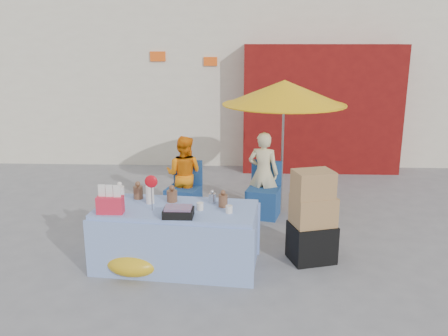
{
  "coord_description": "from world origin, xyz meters",
  "views": [
    {
      "loc": [
        0.6,
        -5.58,
        2.67
      ],
      "look_at": [
        0.34,
        0.6,
        1.0
      ],
      "focal_mm": 38.0,
      "sensor_mm": 36.0,
      "label": 1
    }
  ],
  "objects_px": {
    "chair_left": "(184,199)",
    "vendor_orange": "(184,175)",
    "box_stack": "(312,220)",
    "umbrella": "(284,93)",
    "chair_right": "(263,200)",
    "market_table": "(176,236)",
    "vendor_beige": "(263,173)"
  },
  "relations": [
    {
      "from": "chair_left",
      "to": "umbrella",
      "type": "height_order",
      "value": "umbrella"
    },
    {
      "from": "market_table",
      "to": "box_stack",
      "type": "height_order",
      "value": "market_table"
    },
    {
      "from": "chair_left",
      "to": "vendor_orange",
      "type": "bearing_deg",
      "value": 106.01
    },
    {
      "from": "vendor_orange",
      "to": "umbrella",
      "type": "distance_m",
      "value": 2.01
    },
    {
      "from": "vendor_beige",
      "to": "umbrella",
      "type": "distance_m",
      "value": 1.28
    },
    {
      "from": "vendor_beige",
      "to": "box_stack",
      "type": "relative_size",
      "value": 1.13
    },
    {
      "from": "chair_left",
      "to": "umbrella",
      "type": "relative_size",
      "value": 0.41
    },
    {
      "from": "market_table",
      "to": "chair_left",
      "type": "height_order",
      "value": "market_table"
    },
    {
      "from": "chair_left",
      "to": "box_stack",
      "type": "relative_size",
      "value": 0.73
    },
    {
      "from": "umbrella",
      "to": "market_table",
      "type": "bearing_deg",
      "value": -124.98
    },
    {
      "from": "vendor_beige",
      "to": "box_stack",
      "type": "bearing_deg",
      "value": 122.25
    },
    {
      "from": "box_stack",
      "to": "chair_left",
      "type": "bearing_deg",
      "value": 139.25
    },
    {
      "from": "vendor_beige",
      "to": "umbrella",
      "type": "bearing_deg",
      "value": -139.09
    },
    {
      "from": "vendor_orange",
      "to": "box_stack",
      "type": "relative_size",
      "value": 1.06
    },
    {
      "from": "vendor_orange",
      "to": "umbrella",
      "type": "xyz_separation_m",
      "value": [
        1.55,
        0.15,
        1.27
      ]
    },
    {
      "from": "vendor_orange",
      "to": "vendor_beige",
      "type": "distance_m",
      "value": 1.25
    },
    {
      "from": "chair_left",
      "to": "vendor_beige",
      "type": "xyz_separation_m",
      "value": [
        1.25,
        0.13,
        0.4
      ]
    },
    {
      "from": "chair_left",
      "to": "vendor_orange",
      "type": "xyz_separation_m",
      "value": [
        -0.0,
        0.13,
        0.36
      ]
    },
    {
      "from": "market_table",
      "to": "umbrella",
      "type": "bearing_deg",
      "value": 60.91
    },
    {
      "from": "chair_left",
      "to": "vendor_orange",
      "type": "height_order",
      "value": "vendor_orange"
    },
    {
      "from": "vendor_orange",
      "to": "umbrella",
      "type": "bearing_deg",
      "value": -160.13
    },
    {
      "from": "market_table",
      "to": "umbrella",
      "type": "distance_m",
      "value": 2.9
    },
    {
      "from": "umbrella",
      "to": "chair_right",
      "type": "bearing_deg",
      "value": -136.12
    },
    {
      "from": "chair_left",
      "to": "vendor_orange",
      "type": "relative_size",
      "value": 0.69
    },
    {
      "from": "chair_right",
      "to": "vendor_orange",
      "type": "height_order",
      "value": "vendor_orange"
    },
    {
      "from": "chair_right",
      "to": "vendor_beige",
      "type": "height_order",
      "value": "vendor_beige"
    },
    {
      "from": "chair_right",
      "to": "market_table",
      "type": "bearing_deg",
      "value": -108.44
    },
    {
      "from": "box_stack",
      "to": "umbrella",
      "type": "bearing_deg",
      "value": 97.53
    },
    {
      "from": "market_table",
      "to": "vendor_orange",
      "type": "relative_size",
      "value": 1.64
    },
    {
      "from": "chair_right",
      "to": "umbrella",
      "type": "xyz_separation_m",
      "value": [
        0.3,
        0.28,
        1.64
      ]
    },
    {
      "from": "market_table",
      "to": "chair_right",
      "type": "xyz_separation_m",
      "value": [
        1.12,
        1.74,
        -0.13
      ]
    },
    {
      "from": "market_table",
      "to": "vendor_beige",
      "type": "xyz_separation_m",
      "value": [
        1.12,
        1.88,
        0.27
      ]
    }
  ]
}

